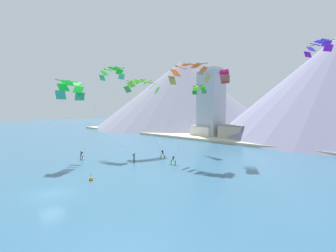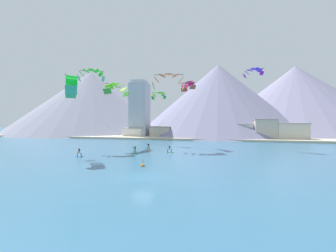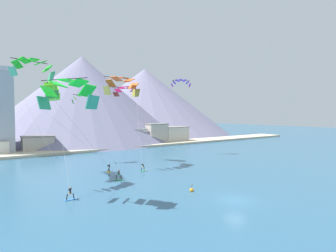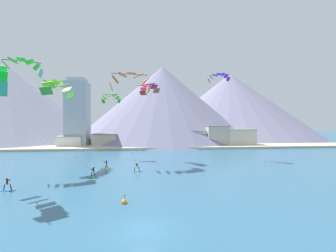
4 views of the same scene
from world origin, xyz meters
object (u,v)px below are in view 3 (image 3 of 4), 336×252
object	(u,v)px
kitesurfer_near_trail	(117,177)
kitesurfer_far_left	(109,169)
parafoil_kite_distant_low_drift	(126,90)
parafoil_kite_distant_high_outer	(83,98)
parafoil_kite_near_lead	(122,84)
parafoil_kite_distant_mid_solo	(181,82)
parafoil_kite_far_left	(52,89)
race_marker_buoy	(192,190)
parafoil_kite_near_trail	(68,91)
kitesurfer_near_lead	(144,169)
kitesurfer_mid_center	(72,196)
parafoil_kite_mid_center	(33,67)

from	to	relation	value
kitesurfer_near_trail	kitesurfer_far_left	bearing A→B (deg)	80.30
kitesurfer_far_left	parafoil_kite_distant_low_drift	size ratio (longest dim) A/B	0.30
parafoil_kite_distant_high_outer	parafoil_kite_distant_low_drift	bearing A→B (deg)	-19.45
parafoil_kite_near_lead	parafoil_kite_distant_mid_solo	distance (m)	21.15
parafoil_kite_far_left	race_marker_buoy	size ratio (longest dim) A/B	14.45
kitesurfer_far_left	parafoil_kite_near_trail	distance (m)	21.37
parafoil_kite_near_trail	parafoil_kite_distant_low_drift	xyz separation A→B (m)	(18.17, 22.44, 2.77)
kitesurfer_far_left	parafoil_kite_distant_low_drift	world-z (taller)	parafoil_kite_distant_low_drift
kitesurfer_near_lead	kitesurfer_far_left	world-z (taller)	kitesurfer_far_left
kitesurfer_near_trail	parafoil_kite_near_lead	size ratio (longest dim) A/B	0.11
kitesurfer_near_trail	parafoil_kite_distant_mid_solo	distance (m)	34.92
parafoil_kite_near_trail	parafoil_kite_distant_low_drift	world-z (taller)	parafoil_kite_distant_low_drift
kitesurfer_mid_center	parafoil_kite_distant_high_outer	world-z (taller)	parafoil_kite_distant_high_outer
kitesurfer_near_lead	kitesurfer_near_trail	bearing A→B (deg)	-152.95
kitesurfer_near_trail	kitesurfer_mid_center	distance (m)	10.40
kitesurfer_near_lead	parafoil_kite_distant_high_outer	world-z (taller)	parafoil_kite_distant_high_outer
kitesurfer_mid_center	parafoil_kite_far_left	world-z (taller)	parafoil_kite_far_left
parafoil_kite_near_lead	parafoil_kite_distant_mid_solo	world-z (taller)	parafoil_kite_distant_mid_solo
kitesurfer_near_trail	parafoil_kite_distant_mid_solo	world-z (taller)	parafoil_kite_distant_mid_solo
parafoil_kite_far_left	parafoil_kite_distant_mid_solo	bearing A→B (deg)	12.57
kitesurfer_mid_center	parafoil_kite_near_trail	bearing A→B (deg)	-113.85
parafoil_kite_near_trail	parafoil_kite_mid_center	bearing A→B (deg)	102.44
kitesurfer_mid_center	race_marker_buoy	distance (m)	15.64
kitesurfer_near_lead	parafoil_kite_distant_low_drift	world-z (taller)	parafoil_kite_distant_low_drift
parafoil_kite_near_lead	parafoil_kite_distant_high_outer	bearing A→B (deg)	118.60
parafoil_kite_mid_center	race_marker_buoy	bearing A→B (deg)	-39.77
kitesurfer_far_left	parafoil_kite_distant_high_outer	xyz separation A→B (m)	(-0.94, 11.98, 13.68)
kitesurfer_near_trail	race_marker_buoy	bearing A→B (deg)	-63.22
kitesurfer_near_lead	parafoil_kite_near_lead	bearing A→B (deg)	106.51
parafoil_kite_near_trail	parafoil_kite_far_left	xyz separation A→B (m)	(1.31, 15.61, 1.47)
kitesurfer_near_trail	parafoil_kite_far_left	xyz separation A→B (m)	(-7.99, 8.38, 14.32)
parafoil_kite_distant_low_drift	parafoil_kite_near_trail	bearing A→B (deg)	-129.01
parafoil_kite_distant_mid_solo	race_marker_buoy	bearing A→B (deg)	-125.11
parafoil_kite_near_lead	race_marker_buoy	distance (m)	26.35
kitesurfer_near_lead	race_marker_buoy	size ratio (longest dim) A/B	1.74
kitesurfer_near_trail	parafoil_kite_distant_mid_solo	size ratio (longest dim) A/B	0.36
kitesurfer_mid_center	kitesurfer_far_left	xyz separation A→B (m)	(9.73, 12.08, -0.00)
parafoil_kite_mid_center	parafoil_kite_distant_mid_solo	distance (m)	38.85
kitesurfer_mid_center	parafoil_kite_mid_center	size ratio (longest dim) A/B	0.10
kitesurfer_near_trail	parafoil_kite_far_left	size ratio (longest dim) A/B	0.12
parafoil_kite_distant_mid_solo	kitesurfer_near_trail	bearing A→B (deg)	-147.88
parafoil_kite_distant_high_outer	parafoil_kite_distant_low_drift	distance (m)	9.47
kitesurfer_far_left	parafoil_kite_near_lead	size ratio (longest dim) A/B	0.11
race_marker_buoy	kitesurfer_near_trail	bearing A→B (deg)	116.78
parafoil_kite_near_lead	parafoil_kite_distant_low_drift	size ratio (longest dim) A/B	2.81
kitesurfer_near_trail	parafoil_kite_near_lead	bearing A→B (deg)	60.00
kitesurfer_near_lead	kitesurfer_mid_center	distance (m)	18.04
parafoil_kite_near_trail	race_marker_buoy	distance (m)	20.57
parafoil_kite_far_left	race_marker_buoy	world-z (taller)	parafoil_kite_far_left
parafoil_kite_distant_low_drift	race_marker_buoy	size ratio (longest dim) A/B	5.83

